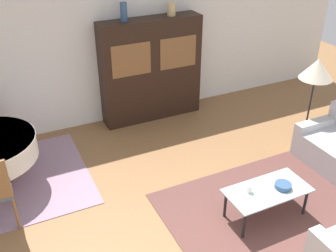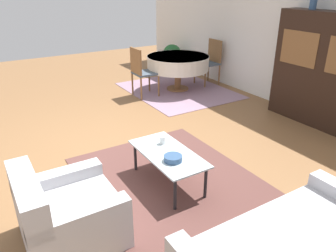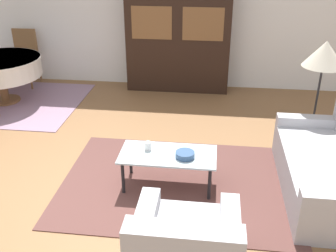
% 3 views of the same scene
% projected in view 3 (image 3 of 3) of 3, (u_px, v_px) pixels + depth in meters
% --- Properties ---
extents(ground_plane, '(14.00, 14.00, 0.00)m').
position_uv_depth(ground_plane, '(71.00, 195.00, 4.26)').
color(ground_plane, brown).
extents(wall_back, '(10.00, 0.06, 2.70)m').
position_uv_depth(wall_back, '(133.00, 10.00, 6.90)').
color(wall_back, white).
rests_on(wall_back, ground_plane).
extents(area_rug, '(2.61, 1.91, 0.01)m').
position_uv_depth(area_rug, '(178.00, 183.00, 4.46)').
color(area_rug, brown).
rests_on(area_rug, ground_plane).
extents(dining_rug, '(2.42, 1.96, 0.01)m').
position_uv_depth(dining_rug, '(9.00, 102.00, 6.60)').
color(dining_rug, gray).
rests_on(dining_rug, ground_plane).
extents(couch, '(0.88, 1.78, 0.77)m').
position_uv_depth(couch, '(331.00, 171.00, 4.19)').
color(couch, '#B2B2B7').
rests_on(couch, ground_plane).
extents(armchair, '(0.85, 0.85, 0.74)m').
position_uv_depth(armchair, '(185.00, 250.00, 3.14)').
color(armchair, '#B2B2B7').
rests_on(armchair, ground_plane).
extents(coffee_table, '(1.05, 0.52, 0.40)m').
position_uv_depth(coffee_table, '(168.00, 157.00, 4.26)').
color(coffee_table, black).
rests_on(coffee_table, area_rug).
extents(display_cabinet, '(1.78, 0.40, 1.80)m').
position_uv_depth(display_cabinet, '(178.00, 40.00, 6.79)').
color(display_cabinet, black).
rests_on(display_cabinet, ground_plane).
extents(dining_chair_far, '(0.44, 0.44, 1.00)m').
position_uv_depth(dining_chair_far, '(24.00, 54.00, 7.18)').
color(dining_chair_far, brown).
rests_on(dining_chair_far, dining_rug).
extents(floor_lamp, '(0.52, 0.52, 1.39)m').
position_uv_depth(floor_lamp, '(324.00, 56.00, 4.80)').
color(floor_lamp, black).
rests_on(floor_lamp, ground_plane).
extents(cup, '(0.07, 0.07, 0.10)m').
position_uv_depth(cup, '(148.00, 146.00, 4.30)').
color(cup, white).
rests_on(cup, coffee_table).
extents(bowl, '(0.20, 0.20, 0.06)m').
position_uv_depth(bowl, '(185.00, 155.00, 4.16)').
color(bowl, '#33517A').
rests_on(bowl, coffee_table).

